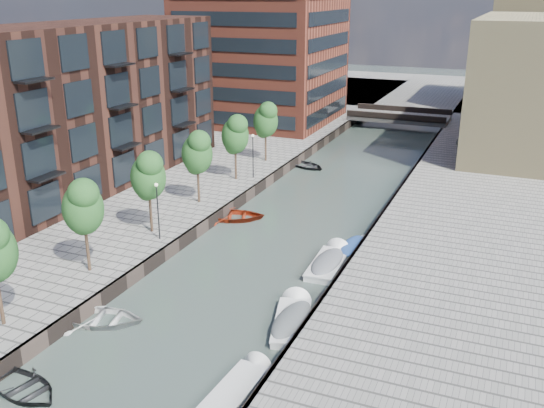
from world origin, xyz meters
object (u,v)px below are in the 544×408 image
Objects in this scene: tree_5 at (235,133)px; motorboat_2 at (241,385)px; sloop_4 at (307,167)px; car at (468,137)px; tree_2 at (83,205)px; motorboat_1 at (293,319)px; tree_3 at (148,174)px; tree_4 at (197,151)px; sloop_3 at (102,323)px; sloop_0 at (25,392)px; bridge at (399,117)px; tree_6 at (266,119)px; motorboat_3 at (357,247)px; motorboat_4 at (329,262)px; sloop_2 at (234,219)px.

motorboat_2 is (13.24, -26.82, -5.22)m from tree_5.
car is (14.74, 13.15, 1.71)m from sloop_4.
motorboat_2 is at bearing -140.34° from sloop_4.
motorboat_1 is (13.39, 0.59, -5.09)m from tree_2.
motorboat_1 is at bearing -137.10° from sloop_4.
tree_4 is at bearing 90.00° from tree_3.
tree_3 is 12.36m from sloop_3.
motorboat_1 reaches higher than sloop_0.
sloop_0 is at bearing 169.75° from sloop_3.
motorboat_2 is at bearing -91.31° from motorboat_1.
tree_6 is (-8.50, -26.00, 3.92)m from bridge.
tree_6 is at bearing 90.00° from tree_4.
tree_4 is at bearing -167.72° from sloop_4.
tree_2 is 47.47m from car.
tree_3 is 24.33m from sloop_4.
tree_4 reaches higher than motorboat_3.
bridge is at bearing 94.53° from motorboat_2.
motorboat_2 is (13.24, -5.82, -5.22)m from tree_2.
sloop_3 is (-0.60, 6.49, 0.00)m from sloop_0.
bridge is at bearing -20.43° from sloop_3.
motorboat_1 is at bearing -27.23° from sloop_0.
motorboat_3 reaches higher than sloop_0.
tree_4 is 1.06× the size of motorboat_1.
tree_2 is 1.42× the size of car.
tree_2 and tree_6 have the same top height.
motorboat_4 is at bearing -84.31° from bridge.
motorboat_3 is at bearing 39.90° from tree_2.
motorboat_2 is 1.09× the size of car.
tree_2 reaches higher than motorboat_1.
tree_2 reaches higher than sloop_2.
motorboat_1 is at bearing -85.41° from car.
sloop_4 is at bearing -127.00° from car.
tree_6 is 32.22m from sloop_3.
tree_5 is 29.38m from car.
tree_4 is 1.19× the size of motorboat_3.
tree_2 reaches higher than sloop_3.
tree_3 is 1.42× the size of car.
car is at bearing 83.33° from motorboat_1.
motorboat_4 is (8.85, 18.59, 0.22)m from sloop_0.
motorboat_1 is at bearing -25.56° from tree_3.
tree_5 is 17.60m from motorboat_3.
car is at bearing 84.02° from motorboat_2.
sloop_0 is at bearing -83.74° from tree_6.
tree_6 is 24.41m from car.
tree_2 reaches higher than motorboat_2.
tree_5 is at bearing -104.44° from bridge.
bridge is 57.81m from sloop_3.
motorboat_1 is at bearing -63.96° from tree_6.
tree_6 is at bearing -9.08° from sloop_3.
motorboat_1 is at bearing -56.73° from tree_5.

